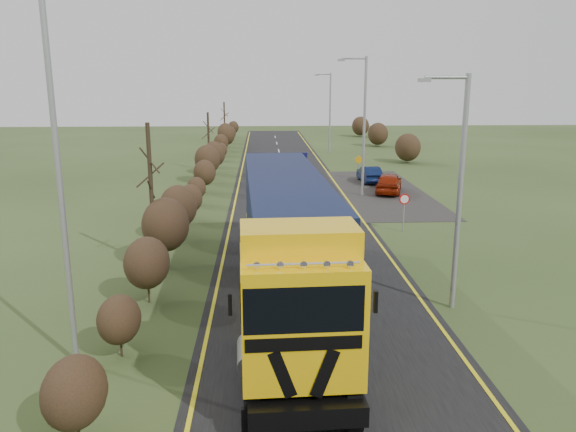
% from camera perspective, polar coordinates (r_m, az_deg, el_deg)
% --- Properties ---
extents(ground, '(160.00, 160.00, 0.00)m').
position_cam_1_polar(ground, '(20.46, 3.00, -8.47)').
color(ground, '#32441D').
rests_on(ground, ground).
extents(road, '(8.00, 120.00, 0.02)m').
position_cam_1_polar(road, '(29.93, 1.12, -1.26)').
color(road, black).
rests_on(road, ground).
extents(layby, '(6.00, 18.00, 0.02)m').
position_cam_1_polar(layby, '(40.51, 9.38, 2.49)').
color(layby, '#282623').
rests_on(layby, ground).
extents(lane_markings, '(7.52, 116.00, 0.01)m').
position_cam_1_polar(lane_markings, '(29.63, 1.16, -1.37)').
color(lane_markings, yellow).
rests_on(lane_markings, road).
extents(hedgerow, '(2.24, 102.04, 6.05)m').
position_cam_1_polar(hedgerow, '(27.73, -11.03, 0.71)').
color(hedgerow, black).
rests_on(hedgerow, ground).
extents(lorry, '(3.20, 16.22, 4.50)m').
position_cam_1_polar(lorry, '(19.14, -0.11, -1.94)').
color(lorry, black).
rests_on(lorry, ground).
extents(car_red_hatchback, '(2.75, 4.50, 1.43)m').
position_cam_1_polar(car_red_hatchback, '(39.95, 10.21, 3.33)').
color(car_red_hatchback, maroon).
rests_on(car_red_hatchback, ground).
extents(car_blue_sedan, '(1.47, 3.83, 1.25)m').
position_cam_1_polar(car_blue_sedan, '(43.97, 8.27, 4.21)').
color(car_blue_sedan, '#0A1537').
rests_on(car_blue_sedan, ground).
extents(streetlight_near, '(1.69, 0.18, 7.91)m').
position_cam_1_polar(streetlight_near, '(19.35, 16.88, 3.04)').
color(streetlight_near, '#96999B').
rests_on(streetlight_near, ground).
extents(streetlight_mid, '(1.96, 0.18, 9.24)m').
position_cam_1_polar(streetlight_mid, '(38.19, 7.59, 9.59)').
color(streetlight_mid, '#96999B').
rests_on(streetlight_mid, ground).
extents(streetlight_far, '(1.81, 0.18, 8.49)m').
position_cam_1_polar(streetlight_far, '(61.51, 4.20, 10.73)').
color(streetlight_far, '#96999B').
rests_on(streetlight_far, ground).
extents(left_pole, '(0.16, 0.16, 10.85)m').
position_cam_1_polar(left_pole, '(15.67, -22.30, 4.32)').
color(left_pole, '#96999B').
rests_on(left_pole, ground).
extents(speed_sign, '(0.56, 0.10, 2.03)m').
position_cam_1_polar(speed_sign, '(29.56, 11.71, 1.02)').
color(speed_sign, '#96999B').
rests_on(speed_sign, ground).
extents(warning_board, '(0.74, 0.11, 1.93)m').
position_cam_1_polar(warning_board, '(45.25, 7.20, 5.22)').
color(warning_board, '#96999B').
rests_on(warning_board, ground).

